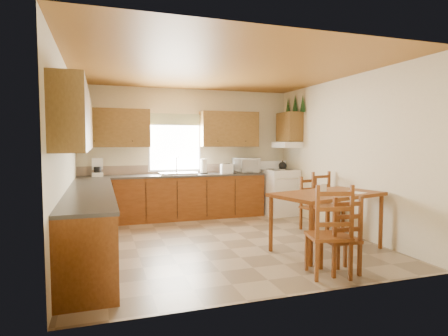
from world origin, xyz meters
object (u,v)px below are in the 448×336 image
object	(u,v)px
microwave	(246,165)
chair_near_left	(328,230)
chair_near_right	(340,234)
stove	(279,193)
chair_far_left	(314,204)
chair_far_right	(328,202)
dining_table	(327,221)

from	to	relation	value
microwave	chair_near_left	size ratio (longest dim) A/B	0.48
microwave	chair_near_right	distance (m)	3.80
chair_near_left	stove	bearing A→B (deg)	-94.18
chair_far_left	chair_near_right	bearing A→B (deg)	-125.52
chair_near_right	chair_far_right	size ratio (longest dim) A/B	0.90
chair_near_left	dining_table	bearing A→B (deg)	-109.05
chair_near_left	chair_near_right	world-z (taller)	chair_near_left
stove	microwave	bearing A→B (deg)	155.24
chair_far_left	stove	bearing A→B (deg)	76.29
chair_near_right	chair_far_left	distance (m)	2.19
dining_table	chair_near_left	size ratio (longest dim) A/B	1.45
dining_table	chair_far_left	world-z (taller)	chair_far_left
stove	dining_table	bearing A→B (deg)	-106.48
dining_table	chair_near_right	bearing A→B (deg)	-128.78
stove	microwave	xyz separation A→B (m)	(-0.68, 0.25, 0.59)
chair_near_left	chair_far_right	world-z (taller)	chair_near_left
dining_table	chair_near_left	distance (m)	1.10
chair_near_right	chair_far_right	distance (m)	2.11
stove	chair_near_right	xyz separation A→B (m)	(-0.94, -3.49, -0.01)
stove	chair_near_left	xyz separation A→B (m)	(-1.14, -3.54, 0.06)
stove	chair_near_left	size ratio (longest dim) A/B	0.89
dining_table	chair_near_left	bearing A→B (deg)	-137.46
stove	microwave	size ratio (longest dim) A/B	1.85
microwave	chair_near_right	world-z (taller)	microwave
microwave	dining_table	xyz separation A→B (m)	(0.13, -2.87, -0.65)
stove	chair_far_right	xyz separation A→B (m)	(0.11, -1.66, 0.04)
dining_table	chair_near_right	world-z (taller)	chair_near_right
stove	chair_far_left	distance (m)	1.49
chair_near_left	chair_near_right	bearing A→B (deg)	-154.16
microwave	chair_near_left	bearing A→B (deg)	-86.69
chair_near_right	chair_far_right	bearing A→B (deg)	-114.63
dining_table	microwave	bearing A→B (deg)	77.92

